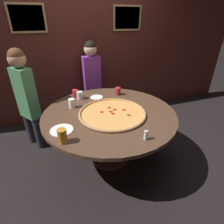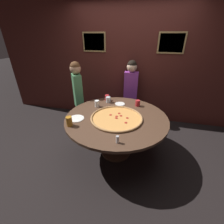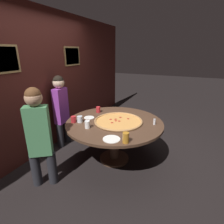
# 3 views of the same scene
# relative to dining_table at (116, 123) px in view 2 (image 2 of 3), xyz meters

# --- Properties ---
(ground_plane) EXTENTS (24.00, 24.00, 0.00)m
(ground_plane) POSITION_rel_dining_table_xyz_m (0.00, 0.00, -0.61)
(ground_plane) COLOR black
(back_wall) EXTENTS (6.40, 0.08, 2.60)m
(back_wall) POSITION_rel_dining_table_xyz_m (0.00, 1.41, 0.69)
(back_wall) COLOR #4C1E19
(back_wall) RESTS_ON ground_plane
(dining_table) EXTENTS (1.62, 1.62, 0.74)m
(dining_table) POSITION_rel_dining_table_xyz_m (0.00, 0.00, 0.00)
(dining_table) COLOR #4C3323
(dining_table) RESTS_ON ground_plane
(giant_pizza) EXTENTS (0.81, 0.81, 0.03)m
(giant_pizza) POSITION_rel_dining_table_xyz_m (0.01, -0.07, 0.14)
(giant_pizza) COLOR #E0994C
(giant_pizza) RESTS_ON dining_table
(drink_cup_near_right) EXTENTS (0.08, 0.08, 0.12)m
(drink_cup_near_right) POSITION_rel_dining_table_xyz_m (-0.41, 0.27, 0.19)
(drink_cup_near_right) COLOR white
(drink_cup_near_right) RESTS_ON dining_table
(drink_cup_near_left) EXTENTS (0.08, 0.08, 0.11)m
(drink_cup_near_left) POSITION_rel_dining_table_xyz_m (-0.32, 0.60, 0.18)
(drink_cup_near_left) COLOR #B22328
(drink_cup_near_left) RESTS_ON dining_table
(drink_cup_by_shaker) EXTENTS (0.09, 0.09, 0.11)m
(drink_cup_by_shaker) POSITION_rel_dining_table_xyz_m (-0.27, 0.51, 0.18)
(drink_cup_by_shaker) COLOR silver
(drink_cup_by_shaker) RESTS_ON dining_table
(drink_cup_centre_back) EXTENTS (0.09, 0.09, 0.14)m
(drink_cup_centre_back) POSITION_rel_dining_table_xyz_m (-0.59, -0.42, 0.20)
(drink_cup_centre_back) COLOR #BC7A23
(drink_cup_centre_back) RESTS_ON dining_table
(drink_cup_far_left) EXTENTS (0.08, 0.08, 0.11)m
(drink_cup_far_left) POSITION_rel_dining_table_xyz_m (0.29, 0.47, 0.18)
(drink_cup_far_left) COLOR #B22328
(drink_cup_far_left) RESTS_ON dining_table
(white_plate_near_front) EXTENTS (0.24, 0.24, 0.01)m
(white_plate_near_front) POSITION_rel_dining_table_xyz_m (-0.59, -0.22, 0.13)
(white_plate_near_front) COLOR white
(white_plate_near_front) RESTS_ON dining_table
(white_plate_far_back) EXTENTS (0.18, 0.18, 0.01)m
(white_plate_far_back) POSITION_rel_dining_table_xyz_m (-0.03, 0.48, 0.13)
(white_plate_far_back) COLOR white
(white_plate_far_back) RESTS_ON dining_table
(condiment_shaker) EXTENTS (0.04, 0.04, 0.10)m
(condiment_shaker) POSITION_rel_dining_table_xyz_m (0.15, -0.64, 0.18)
(condiment_shaker) COLOR silver
(condiment_shaker) RESTS_ON dining_table
(diner_far_right) EXTENTS (0.36, 0.21, 1.43)m
(diner_far_right) POSITION_rel_dining_table_xyz_m (0.07, 1.19, 0.20)
(diner_far_right) COLOR #232328
(diner_far_right) RESTS_ON ground_plane
(diner_side_left) EXTENTS (0.31, 0.37, 1.44)m
(diner_side_left) POSITION_rel_dining_table_xyz_m (-0.97, 0.68, 0.20)
(diner_side_left) COLOR #232328
(diner_side_left) RESTS_ON ground_plane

